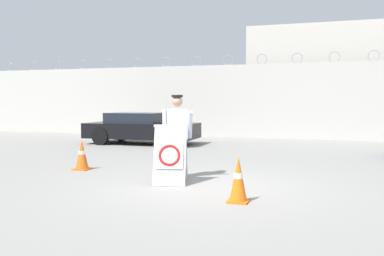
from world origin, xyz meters
The scene contains 8 objects.
ground_plane centered at (0.00, 0.00, 0.00)m, with size 90.00×90.00×0.00m, color gray.
perimeter_wall centered at (0.00, 11.15, 1.65)m, with size 36.00×0.30×3.74m.
building_block centered at (2.26, 15.36, 2.64)m, with size 8.15×5.10×5.28m.
barricade_sign centered at (-0.78, 0.03, 0.59)m, with size 0.83×0.95×1.19m.
security_guard centered at (-0.84, 0.57, 1.01)m, with size 0.69×0.37×1.80m.
traffic_cone_near centered at (0.87, -1.13, 0.38)m, with size 0.34×0.34×0.77m.
traffic_cone_mid centered at (-3.44, 0.93, 0.36)m, with size 0.38×0.38×0.72m.
parked_car_front_coupe centered at (-4.74, 7.01, 0.61)m, with size 4.27×1.96×1.21m.
Camera 1 is at (2.35, -7.98, 1.68)m, focal length 40.00 mm.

